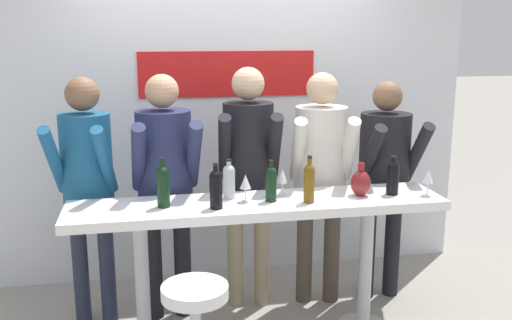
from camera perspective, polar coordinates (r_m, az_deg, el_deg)
The scene contains 17 objects.
back_wall at distance 4.72m, azimuth -2.69°, elevation 3.30°, with size 3.99×0.12×2.47m.
tasting_table at distance 3.67m, azimuth 0.22°, elevation -6.62°, with size 2.39×0.49×0.97m.
person_far_left at distance 4.00m, azimuth -16.53°, elevation -1.34°, with size 0.46×0.58×1.73m.
person_left at distance 3.95m, azimuth -9.09°, elevation -1.16°, with size 0.47×0.57×1.74m.
person_center_left at distance 4.08m, azimuth -0.77°, elevation -0.16°, with size 0.47×0.59×1.78m.
person_center at distance 4.16m, azimuth 6.46°, elevation -0.42°, with size 0.51×0.61×1.74m.
person_center_right at distance 4.34m, azimuth 12.72°, elevation -0.74°, with size 0.45×0.54×1.67m.
wine_bottle_0 at distance 3.44m, azimuth -4.03°, elevation -2.74°, with size 0.08×0.08×0.28m.
wine_bottle_1 at distance 3.64m, azimuth -2.72°, elevation -2.00°, with size 0.08×0.08×0.26m.
wine_bottle_2 at distance 3.56m, azimuth 5.34°, elevation -2.14°, with size 0.07×0.07×0.30m.
wine_bottle_3 at distance 3.83m, azimuth 13.52°, elevation -1.59°, with size 0.08×0.08×0.26m.
wine_bottle_4 at distance 3.50m, azimuth -9.28°, elevation -2.43°, with size 0.08×0.08×0.31m.
wine_bottle_5 at distance 3.58m, azimuth 1.51°, elevation -2.22°, with size 0.07×0.07×0.27m.
wine_glass_0 at distance 3.86m, azimuth 16.83°, elevation -1.65°, with size 0.07×0.07×0.18m.
wine_glass_1 at distance 3.56m, azimuth -1.05°, elevation -2.29°, with size 0.07×0.07×0.18m.
wine_glass_2 at distance 3.70m, azimuth 2.65°, elevation -1.71°, with size 0.07×0.07×0.18m.
decorative_vase at distance 3.77m, azimuth 10.42°, elevation -2.23°, with size 0.13×0.13×0.22m.
Camera 1 is at (-0.68, -3.39, 2.02)m, focal length 40.00 mm.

